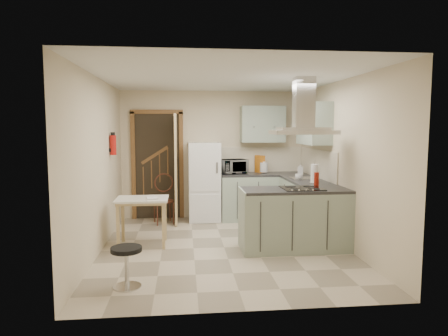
{
  "coord_description": "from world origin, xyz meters",
  "views": [
    {
      "loc": [
        -0.59,
        -5.79,
        1.79
      ],
      "look_at": [
        0.04,
        0.45,
        1.15
      ],
      "focal_mm": 32.0,
      "sensor_mm": 36.0,
      "label": 1
    }
  ],
  "objects": [
    {
      "name": "floor",
      "position": [
        0.0,
        0.0,
        0.0
      ],
      "size": [
        4.2,
        4.2,
        0.0
      ],
      "primitive_type": "plane",
      "color": "#BFAF94",
      "rests_on": "ground"
    },
    {
      "name": "doorway",
      "position": [
        -1.1,
        2.07,
        1.05
      ],
      "size": [
        1.1,
        0.12,
        2.1
      ],
      "primitive_type": "cube",
      "color": "brown",
      "rests_on": "floor"
    },
    {
      "name": "drop_leaf_table",
      "position": [
        -1.22,
        0.24,
        0.36
      ],
      "size": [
        0.78,
        0.58,
        0.73
      ],
      "primitive_type": "cube",
      "rotation": [
        0.0,
        0.0,
        -0.0
      ],
      "color": "#DBB787",
      "rests_on": "floor"
    },
    {
      "name": "soap_bottle",
      "position": [
        1.62,
        1.55,
        1.01
      ],
      "size": [
        0.13,
        0.13,
        0.22
      ],
      "primitive_type": "imported",
      "rotation": [
        0.0,
        0.0,
        -0.39
      ],
      "color": "silver",
      "rests_on": "counter_right"
    },
    {
      "name": "extractor_hood",
      "position": [
        1.12,
        -0.18,
        1.72
      ],
      "size": [
        0.9,
        0.55,
        0.1
      ],
      "primitive_type": "cube",
      "color": "silver",
      "rests_on": "ceiling"
    },
    {
      "name": "book",
      "position": [
        -1.15,
        0.18,
        0.78
      ],
      "size": [
        0.2,
        0.25,
        0.1
      ],
      "primitive_type": "imported",
      "rotation": [
        0.0,
        0.0,
        0.19
      ],
      "color": "#9F4E35",
      "rests_on": "drop_leaf_table"
    },
    {
      "name": "cup",
      "position": [
        1.36,
        0.78,
        0.95
      ],
      "size": [
        0.16,
        0.16,
        0.1
      ],
      "primitive_type": "imported",
      "rotation": [
        0.0,
        0.0,
        -0.31
      ],
      "color": "silver",
      "rests_on": "counter_right"
    },
    {
      "name": "wall_cabinet_back",
      "position": [
        0.95,
        1.93,
        1.85
      ],
      "size": [
        0.85,
        0.35,
        0.7
      ],
      "primitive_type": "cube",
      "color": "#9EB2A0",
      "rests_on": "back_wall"
    },
    {
      "name": "bentwood_chair",
      "position": [
        -0.97,
        1.61,
        0.42
      ],
      "size": [
        0.45,
        0.45,
        0.84
      ],
      "primitive_type": "cube",
      "rotation": [
        0.0,
        0.0,
        0.24
      ],
      "color": "#53351B",
      "rests_on": "floor"
    },
    {
      "name": "cereal_box",
      "position": [
        0.91,
        1.94,
        1.07
      ],
      "size": [
        0.18,
        0.24,
        0.34
      ],
      "primitive_type": "cube",
      "rotation": [
        0.0,
        0.0,
        0.42
      ],
      "color": "#CB6D17",
      "rests_on": "counter_back"
    },
    {
      "name": "hob",
      "position": [
        1.12,
        -0.18,
        0.91
      ],
      "size": [
        0.58,
        0.5,
        0.01
      ],
      "primitive_type": "cube",
      "color": "black",
      "rests_on": "peninsula"
    },
    {
      "name": "fridge",
      "position": [
        -0.2,
        1.8,
        0.75
      ],
      "size": [
        0.6,
        0.6,
        1.5
      ],
      "primitive_type": "cube",
      "color": "white",
      "rests_on": "floor"
    },
    {
      "name": "red_bottle",
      "position": [
        1.42,
        0.06,
        1.0
      ],
      "size": [
        0.1,
        0.1,
        0.21
      ],
      "primitive_type": "cylinder",
      "rotation": [
        0.0,
        0.0,
        -0.41
      ],
      "color": "#A11C0D",
      "rests_on": "peninsula"
    },
    {
      "name": "counter_back",
      "position": [
        0.66,
        1.8,
        0.45
      ],
      "size": [
        1.08,
        0.6,
        0.9
      ],
      "primitive_type": "cube",
      "color": "#9EB2A0",
      "rests_on": "floor"
    },
    {
      "name": "paper_towel",
      "position": [
        1.5,
        0.38,
        1.06
      ],
      "size": [
        0.16,
        0.16,
        0.31
      ],
      "primitive_type": "cylinder",
      "rotation": [
        0.0,
        0.0,
        0.4
      ],
      "color": "white",
      "rests_on": "counter_right"
    },
    {
      "name": "sink",
      "position": [
        1.5,
        0.95,
        0.91
      ],
      "size": [
        0.45,
        0.4,
        0.01
      ],
      "primitive_type": "cube",
      "color": "silver",
      "rests_on": "counter_right"
    },
    {
      "name": "ceiling",
      "position": [
        0.0,
        0.0,
        2.5
      ],
      "size": [
        4.2,
        4.2,
        0.0
      ],
      "primitive_type": "plane",
      "rotation": [
        3.14,
        0.0,
        0.0
      ],
      "color": "silver",
      "rests_on": "back_wall"
    },
    {
      "name": "right_wall",
      "position": [
        1.8,
        0.0,
        1.25
      ],
      "size": [
        0.0,
        4.2,
        4.2
      ],
      "primitive_type": "plane",
      "rotation": [
        1.57,
        0.0,
        -1.57
      ],
      "color": "beige",
      "rests_on": "floor"
    },
    {
      "name": "splashback",
      "position": [
        0.96,
        2.09,
        1.15
      ],
      "size": [
        1.68,
        0.02,
        0.5
      ],
      "primitive_type": "cube",
      "color": "beige",
      "rests_on": "counter_back"
    },
    {
      "name": "kettle",
      "position": [
        0.97,
        1.85,
        1.01
      ],
      "size": [
        0.19,
        0.19,
        0.23
      ],
      "primitive_type": "cylinder",
      "rotation": [
        0.0,
        0.0,
        0.27
      ],
      "color": "silver",
      "rests_on": "counter_back"
    },
    {
      "name": "back_wall",
      "position": [
        0.0,
        2.1,
        1.25
      ],
      "size": [
        3.6,
        0.0,
        3.6
      ],
      "primitive_type": "plane",
      "rotation": [
        1.57,
        0.0,
        0.0
      ],
      "color": "beige",
      "rests_on": "floor"
    },
    {
      "name": "left_wall",
      "position": [
        -1.8,
        0.0,
        1.25
      ],
      "size": [
        0.0,
        4.2,
        4.2
      ],
      "primitive_type": "plane",
      "rotation": [
        1.57,
        0.0,
        1.57
      ],
      "color": "beige",
      "rests_on": "floor"
    },
    {
      "name": "wall_cabinet_right",
      "position": [
        1.62,
        0.85,
        1.85
      ],
      "size": [
        0.35,
        0.9,
        0.7
      ],
      "primitive_type": "cube",
      "color": "#9EB2A0",
      "rests_on": "right_wall"
    },
    {
      "name": "peninsula",
      "position": [
        1.02,
        -0.18,
        0.45
      ],
      "size": [
        1.55,
        0.65,
        0.9
      ],
      "primitive_type": "cube",
      "color": "#9EB2A0",
      "rests_on": "floor"
    },
    {
      "name": "stool",
      "position": [
        -1.24,
        -1.37,
        0.23
      ],
      "size": [
        0.36,
        0.36,
        0.47
      ],
      "primitive_type": "cylinder",
      "rotation": [
        0.0,
        0.0,
        -0.05
      ],
      "color": "black",
      "rests_on": "floor"
    },
    {
      "name": "microwave",
      "position": [
        0.37,
        1.84,
        1.04
      ],
      "size": [
        0.57,
        0.46,
        0.27
      ],
      "primitive_type": "imported",
      "rotation": [
        0.0,
        0.0,
        0.3
      ],
      "color": "black",
      "rests_on": "counter_back"
    },
    {
      "name": "fire_extinguisher",
      "position": [
        -1.74,
        0.9,
        1.5
      ],
      "size": [
        0.1,
        0.1,
        0.32
      ],
      "primitive_type": "cylinder",
      "color": "#B2140F",
      "rests_on": "left_wall"
    },
    {
      "name": "counter_right",
      "position": [
        1.5,
        1.12,
        0.45
      ],
      "size": [
        0.6,
        1.95,
        0.9
      ],
      "primitive_type": "cube",
      "color": "#9EB2A0",
      "rests_on": "floor"
    }
  ]
}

